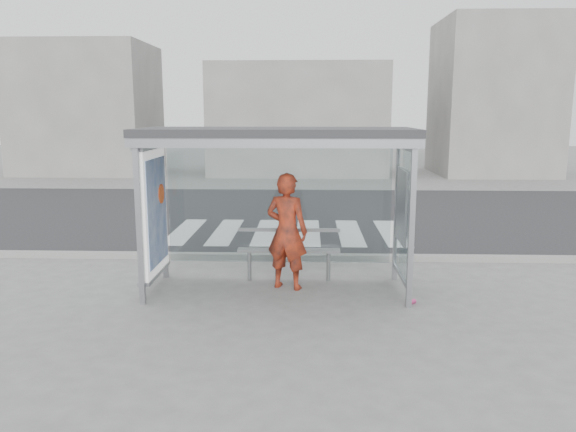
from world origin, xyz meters
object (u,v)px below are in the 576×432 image
(bus_shelter, at_px, (253,169))
(bench, at_px, (289,250))
(person, at_px, (287,231))
(soda_can, at_px, (412,302))

(bus_shelter, relative_size, bench, 2.43)
(bus_shelter, xyz_separation_m, person, (0.52, 0.11, -1.03))
(person, xyz_separation_m, bench, (0.02, 0.42, -0.42))
(bench, bearing_deg, person, -92.35)
(bench, xyz_separation_m, soda_can, (1.90, -1.15, -0.50))
(bench, height_order, soda_can, bench)
(bus_shelter, bearing_deg, soda_can, -14.35)
(bus_shelter, distance_m, bench, 1.63)
(bus_shelter, distance_m, soda_can, 3.19)
(person, relative_size, bench, 1.09)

